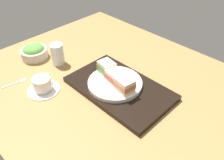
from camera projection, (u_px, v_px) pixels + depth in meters
ground_plane at (126, 95)px, 98.47cm from camera, size 140.00×100.00×3.00cm
serving_tray at (120, 88)px, 97.99cm from camera, size 43.00×26.21×2.19cm
sandwich_plate at (115, 83)px, 97.48cm from camera, size 22.55×22.55×1.75cm
sandwich_near at (125, 85)px, 91.00cm from camera, size 7.66×6.59×5.52cm
sandwich_middle at (115, 77)px, 95.28cm from camera, size 7.89×6.77×5.32cm
sandwich_far at (106, 68)px, 99.37cm from camera, size 7.75×6.60×5.71cm
salad_bowl at (34, 52)px, 116.48cm from camera, size 12.96×12.96×7.44cm
coffee_cup at (43, 85)px, 97.16cm from camera, size 13.41×13.41×6.27cm
drinking_glass at (58, 54)px, 111.02cm from camera, size 6.10×6.10×10.37cm
teaspoon at (19, 81)px, 102.95cm from camera, size 2.65×10.71×0.80cm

